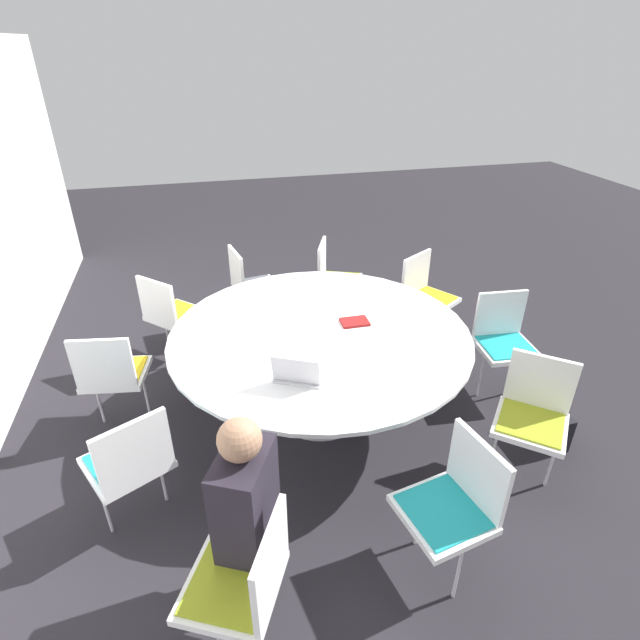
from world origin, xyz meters
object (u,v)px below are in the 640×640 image
object	(u,v)px
handbag	(547,423)
chair_8	(112,371)
chair_5	(334,275)
chair_9	(130,459)
chair_7	(171,311)
chair_3	(504,337)
laptop	(298,374)
spiral_notebook	(355,322)
chair_6	(250,282)
chair_0	(245,579)
chair_2	(534,410)
person_0	(243,504)
chair_1	(455,500)
chair_4	(426,291)

from	to	relation	value
handbag	chair_8	bearing A→B (deg)	73.58
chair_5	chair_9	world-z (taller)	same
chair_7	chair_9	size ratio (longest dim) A/B	1.00
chair_3	chair_9	distance (m)	2.94
laptop	spiral_notebook	size ratio (longest dim) A/B	1.76
chair_8	chair_7	bearing A→B (deg)	74.47
chair_6	chair_8	world-z (taller)	same
laptop	spiral_notebook	distance (m)	0.85
chair_8	laptop	xyz separation A→B (m)	(-0.75, -1.24, 0.28)
chair_3	chair_7	size ratio (longest dim) A/B	1.00
chair_3	chair_5	size ratio (longest dim) A/B	1.00
chair_6	laptop	xyz separation A→B (m)	(-2.05, -0.06, 0.28)
chair_7	chair_8	size ratio (longest dim) A/B	1.00
chair_0	chair_5	world-z (taller)	same
chair_2	chair_8	distance (m)	2.95
person_0	spiral_notebook	world-z (taller)	person_0
chair_8	person_0	size ratio (longest dim) A/B	0.71
chair_9	handbag	size ratio (longest dim) A/B	2.42
chair_7	spiral_notebook	distance (m)	1.73
chair_7	person_0	size ratio (longest dim) A/B	0.71
chair_1	chair_6	world-z (taller)	same
chair_4	chair_5	size ratio (longest dim) A/B	1.00
chair_1	chair_3	xyz separation A→B (m)	(1.41, -1.18, 0.00)
chair_1	chair_3	size ratio (longest dim) A/B	1.00
chair_5	laptop	bearing A→B (deg)	0.43
handbag	chair_4	bearing A→B (deg)	10.88
person_0	spiral_notebook	xyz separation A→B (m)	(1.47, -1.02, 0.04)
chair_3	laptop	xyz separation A→B (m)	(-0.48, 1.81, 0.28)
chair_4	laptop	bearing A→B (deg)	10.84
chair_0	chair_2	distance (m)	2.09
chair_0	handbag	distance (m)	2.55
chair_5	laptop	xyz separation A→B (m)	(-2.00, 0.80, 0.28)
chair_4	spiral_notebook	xyz separation A→B (m)	(-0.80, 0.98, 0.23)
chair_3	chair_7	distance (m)	2.87
chair_2	chair_4	bearing A→B (deg)	-51.11
chair_1	person_0	bearing A→B (deg)	75.07
chair_4	laptop	world-z (taller)	laptop
chair_0	chair_4	bearing A→B (deg)	-12.00
chair_4	laptop	size ratio (longest dim) A/B	2.34
chair_0	chair_9	distance (m)	1.06
chair_3	chair_5	bearing A→B (deg)	-50.87
chair_3	laptop	size ratio (longest dim) A/B	2.34
chair_5	chair_6	bearing A→B (deg)	-71.13
chair_2	chair_4	xyz separation A→B (m)	(1.81, -0.07, 0.00)
chair_6	chair_3	bearing A→B (deg)	39.58
laptop	chair_1	bearing A→B (deg)	151.23
chair_1	chair_5	bearing A→B (deg)	-13.93
person_0	chair_7	bearing A→B (deg)	35.66
spiral_notebook	chair_9	bearing A→B (deg)	117.21
laptop	handbag	xyz separation A→B (m)	(-0.16, -1.85, -0.66)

